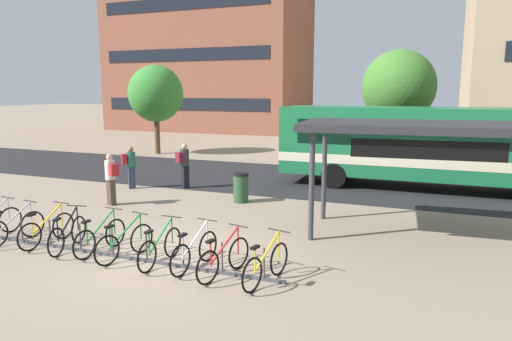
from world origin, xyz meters
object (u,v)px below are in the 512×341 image
at_px(commuter_maroon_pack_1, 184,163).
at_px(street_tree_1, 156,94).
at_px(city_bus, 438,145).
at_px(commuter_red_pack_2, 111,176).
at_px(parked_bicycle_yellow_9, 266,265).
at_px(transit_shelter, 424,131).
at_px(trash_bin, 241,187).
at_px(parked_bicycle_black_3, 68,234).
at_px(commuter_red_pack_0, 130,164).
at_px(parked_bicycle_white_7, 195,252).
at_px(parked_bicycle_silver_1, 14,228).
at_px(street_tree_0, 399,87).
at_px(parked_bicycle_red_8, 224,259).
at_px(parked_bicycle_green_4, 100,237).
at_px(parked_bicycle_yellow_2, 47,230).
at_px(parked_bicycle_green_6, 160,248).
at_px(parked_bicycle_green_5, 125,243).

height_order(commuter_maroon_pack_1, street_tree_1, street_tree_1).
xyz_separation_m(city_bus, commuter_red_pack_2, (-10.23, -6.64, -0.76)).
bearing_deg(parked_bicycle_yellow_9, street_tree_1, 51.11).
xyz_separation_m(transit_shelter, trash_bin, (-5.92, 1.91, -2.31)).
xyz_separation_m(city_bus, parked_bicycle_black_3, (-8.32, -10.67, -1.39)).
distance_m(parked_bicycle_black_3, commuter_red_pack_0, 7.15).
xyz_separation_m(parked_bicycle_white_7, trash_bin, (-1.46, 5.95, 0.13)).
bearing_deg(parked_bicycle_black_3, street_tree_1, 12.81).
distance_m(parked_bicycle_silver_1, street_tree_0, 17.78).
xyz_separation_m(parked_bicycle_white_7, parked_bicycle_yellow_9, (1.72, -0.16, 0.00)).
relative_size(commuter_red_pack_0, trash_bin, 1.63).
bearing_deg(commuter_maroon_pack_1, parked_bicycle_white_7, -122.76).
xyz_separation_m(transit_shelter, commuter_maroon_pack_1, (-8.93, 3.23, -1.81)).
height_order(parked_bicycle_black_3, street_tree_1, street_tree_1).
xyz_separation_m(parked_bicycle_red_8, street_tree_1, (-11.99, 15.76, 3.28)).
bearing_deg(commuter_red_pack_2, parked_bicycle_silver_1, 114.55).
distance_m(parked_bicycle_black_3, transit_shelter, 9.25).
height_order(city_bus, commuter_maroon_pack_1, city_bus).
height_order(street_tree_0, street_tree_1, street_tree_0).
relative_size(parked_bicycle_black_3, parked_bicycle_green_4, 0.98).
relative_size(city_bus, commuter_red_pack_2, 6.88).
bearing_deg(street_tree_1, parked_bicycle_black_3, -63.69).
relative_size(parked_bicycle_yellow_2, street_tree_0, 0.30).
relative_size(parked_bicycle_silver_1, parked_bicycle_green_6, 0.99).
bearing_deg(parked_bicycle_green_6, parked_bicycle_yellow_9, -92.00).
distance_m(parked_bicycle_red_8, commuter_maroon_pack_1, 9.11).
bearing_deg(parked_bicycle_green_4, trash_bin, -7.01).
bearing_deg(commuter_red_pack_2, parked_bicycle_green_5, 152.98).
xyz_separation_m(parked_bicycle_green_6, street_tree_1, (-10.39, 15.67, 3.28)).
bearing_deg(parked_bicycle_yellow_2, transit_shelter, -61.64).
bearing_deg(parked_bicycle_yellow_2, street_tree_0, -21.54).
relative_size(parked_bicycle_green_4, transit_shelter, 0.27).
distance_m(commuter_maroon_pack_1, commuter_red_pack_2, 3.42).
bearing_deg(parked_bicycle_green_4, parked_bicycle_green_6, -90.17).
bearing_deg(parked_bicycle_silver_1, parked_bicycle_white_7, -79.98).
bearing_deg(street_tree_0, parked_bicycle_white_7, -100.85).
relative_size(parked_bicycle_green_6, street_tree_0, 0.30).
relative_size(parked_bicycle_silver_1, trash_bin, 1.66).
bearing_deg(parked_bicycle_green_6, parked_bicycle_red_8, -92.78).
bearing_deg(parked_bicycle_white_7, parked_bicycle_yellow_9, -88.49).
bearing_deg(transit_shelter, commuter_maroon_pack_1, 155.89).
xyz_separation_m(parked_bicycle_green_6, parked_bicycle_white_7, (0.83, 0.06, 0.00)).
bearing_deg(parked_bicycle_white_7, parked_bicycle_yellow_2, 96.38).
distance_m(parked_bicycle_black_3, commuter_red_pack_2, 4.50).
height_order(parked_bicycle_black_3, parked_bicycle_yellow_9, same).
xyz_separation_m(parked_bicycle_green_6, commuter_red_pack_2, (-4.55, 4.04, 0.63)).
distance_m(city_bus, parked_bicycle_green_6, 12.17).
relative_size(parked_bicycle_yellow_9, transit_shelter, 0.27).
bearing_deg(parked_bicycle_white_7, parked_bicycle_silver_1, 98.38).
xyz_separation_m(parked_bicycle_green_5, street_tree_1, (-9.43, 15.68, 3.28)).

